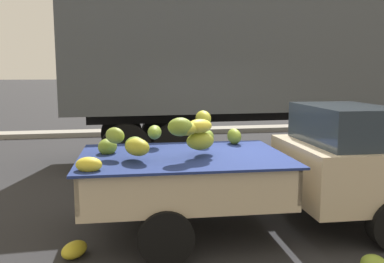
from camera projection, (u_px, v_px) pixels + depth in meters
name	position (u px, v px, depth m)	size (l,w,h in m)	color
ground	(276.00, 221.00, 5.96)	(220.00, 220.00, 0.00)	#28282B
curb_strip	(182.00, 131.00, 14.51)	(80.00, 0.80, 0.16)	gray
pickup_truck	(315.00, 165.00, 5.64)	(4.76, 2.03, 1.70)	#CCB793
semi_trailer	(306.00, 56.00, 10.38)	(12.06, 2.90, 3.95)	#4C5156
fallen_banana_bunch_near_tailgate	(74.00, 250.00, 4.80)	(0.37, 0.24, 0.19)	gold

